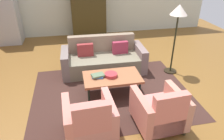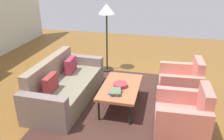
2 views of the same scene
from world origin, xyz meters
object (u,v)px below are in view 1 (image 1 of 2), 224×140
at_px(armchair_right, 160,112).
at_px(floor_lamp, 178,17).
at_px(fruit_bowl, 111,75).
at_px(book_stack, 98,76).
at_px(couch, 103,59).
at_px(refrigerator, 6,16).
at_px(armchair_left, 90,122).
at_px(cabinet, 88,12).
at_px(coffee_table, 112,78).

distance_m(armchair_right, floor_lamp, 2.43).
bearing_deg(fruit_bowl, book_stack, 173.87).
relative_size(couch, fruit_bowl, 7.90).
relative_size(refrigerator, floor_lamp, 1.08).
bearing_deg(armchair_left, refrigerator, 111.55).
height_order(armchair_right, book_stack, armchair_right).
distance_m(couch, refrigerator, 3.88).
distance_m(fruit_bowl, floor_lamp, 2.09).
distance_m(book_stack, cabinet, 3.87).
bearing_deg(refrigerator, armchair_left, -65.74).
relative_size(armchair_left, armchair_right, 1.00).
bearing_deg(refrigerator, fruit_bowl, -53.44).
height_order(coffee_table, refrigerator, refrigerator).
xyz_separation_m(armchair_left, armchair_right, (1.20, 0.00, 0.00)).
distance_m(couch, floor_lamp, 2.11).
xyz_separation_m(couch, armchair_left, (-0.60, -2.35, 0.06)).
xyz_separation_m(book_stack, floor_lamp, (1.99, 0.68, 0.96)).
relative_size(armchair_right, floor_lamp, 0.51).
height_order(armchair_left, floor_lamp, floor_lamp).
relative_size(armchair_right, cabinet, 0.49).
xyz_separation_m(couch, cabinet, (-0.08, 2.69, 0.61)).
xyz_separation_m(coffee_table, cabinet, (-0.08, 3.87, 0.48)).
bearing_deg(fruit_bowl, cabinet, 90.82).
relative_size(fruit_bowl, floor_lamp, 0.16).
distance_m(fruit_bowl, cabinet, 3.90).
xyz_separation_m(armchair_right, fruit_bowl, (-0.63, 1.17, 0.14)).
xyz_separation_m(cabinet, refrigerator, (-2.74, -0.10, 0.03)).
relative_size(book_stack, cabinet, 0.16).
bearing_deg(fruit_bowl, armchair_left, -116.12).
xyz_separation_m(couch, book_stack, (-0.30, -1.16, 0.20)).
height_order(couch, fruit_bowl, couch).
xyz_separation_m(cabinet, floor_lamp, (1.78, -3.16, 0.54)).
bearing_deg(armchair_right, couch, 100.77).
bearing_deg(book_stack, couch, 75.59).
height_order(coffee_table, fruit_bowl, fruit_bowl).
height_order(fruit_bowl, book_stack, fruit_bowl).
xyz_separation_m(armchair_right, cabinet, (-0.68, 5.04, 0.56)).
xyz_separation_m(book_stack, cabinet, (0.21, 3.85, 0.42)).
bearing_deg(couch, fruit_bowl, 89.87).
distance_m(armchair_left, cabinet, 5.10).
relative_size(cabinet, floor_lamp, 1.05).
bearing_deg(floor_lamp, refrigerator, 145.89).
relative_size(couch, floor_lamp, 1.23).
bearing_deg(armchair_left, armchair_right, -2.70).
height_order(armchair_left, armchair_right, same).
distance_m(coffee_table, refrigerator, 4.74).
bearing_deg(book_stack, fruit_bowl, -6.13).
distance_m(coffee_table, fruit_bowl, 0.08).
bearing_deg(cabinet, armchair_right, -82.26).
bearing_deg(fruit_bowl, couch, 88.70).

